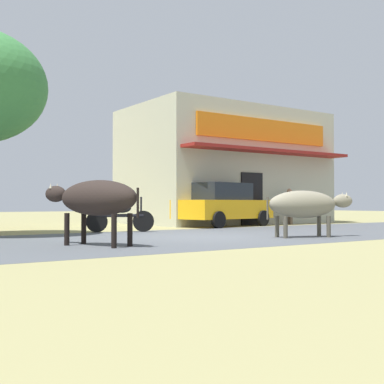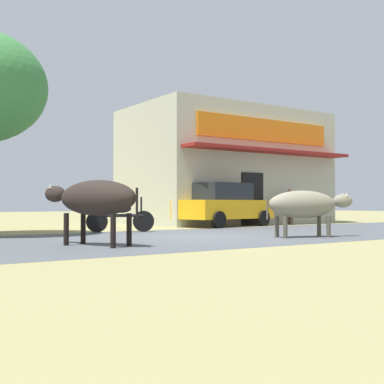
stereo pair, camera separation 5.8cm
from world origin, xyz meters
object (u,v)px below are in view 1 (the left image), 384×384
Objects in this scene: parked_hatchback_car at (222,204)px; cow_far_dark at (305,205)px; parked_motorcycle at (121,216)px; cow_near_brown at (96,199)px; pedestrian_by_shop at (289,204)px.

parked_hatchback_car is 6.40m from cow_far_dark.
cow_far_dark is at bearing -59.02° from parked_motorcycle.
cow_far_dark is (-1.99, -6.08, 0.00)m from parked_hatchback_car.
cow_far_dark is at bearing -6.36° from cow_near_brown.
cow_near_brown is 1.66× the size of pedestrian_by_shop.
parked_hatchback_car is 3.22m from pedestrian_by_shop.
pedestrian_by_shop reaches higher than cow_far_dark.
parked_motorcycle is 0.79× the size of cow_near_brown.
parked_hatchback_car is 2.15× the size of parked_motorcycle.
parked_motorcycle is 1.30× the size of pedestrian_by_shop.
parked_motorcycle is at bearing 120.98° from cow_far_dark.
parked_motorcycle is 8.13m from pedestrian_by_shop.
cow_near_brown is at bearing -144.21° from parked_hatchback_car.
parked_motorcycle is at bearing -165.42° from parked_hatchback_car.
parked_hatchback_car is at bearing 14.58° from parked_motorcycle.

